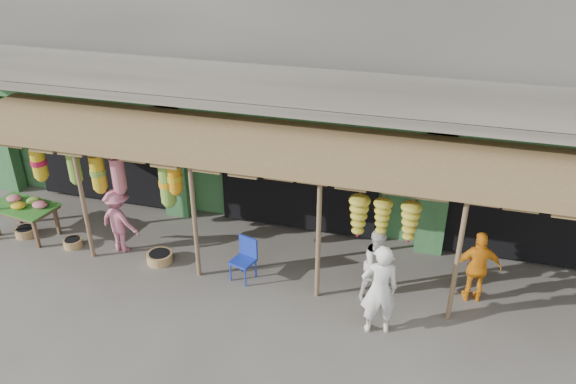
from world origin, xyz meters
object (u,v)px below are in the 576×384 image
(person_vendor, at_px, (478,267))
(person_right, at_px, (378,265))
(person_front, at_px, (379,290))
(flower_table, at_px, (24,207))
(person_shopper, at_px, (119,221))
(blue_chair, at_px, (245,256))

(person_vendor, bearing_deg, person_right, 3.17)
(person_front, bearing_deg, person_vendor, -157.85)
(person_right, bearing_deg, flower_table, 135.00)
(person_right, bearing_deg, person_front, -126.01)
(flower_table, bearing_deg, person_vendor, 10.40)
(person_shopper, bearing_deg, blue_chair, -172.11)
(flower_table, bearing_deg, person_shopper, 8.91)
(person_front, relative_size, person_right, 1.19)
(person_right, relative_size, person_shopper, 1.01)
(blue_chair, distance_m, person_shopper, 2.97)
(person_front, height_order, person_right, person_front)
(blue_chair, distance_m, person_right, 2.68)
(flower_table, bearing_deg, person_front, 1.09)
(blue_chair, distance_m, person_vendor, 4.52)
(person_front, distance_m, person_vendor, 2.19)
(person_front, distance_m, person_shopper, 5.86)
(flower_table, height_order, person_front, person_front)
(flower_table, distance_m, person_right, 8.04)
(person_front, relative_size, person_shopper, 1.20)
(flower_table, xyz_separation_m, person_front, (8.17, -1.07, 0.17))
(flower_table, xyz_separation_m, person_vendor, (9.85, 0.32, 0.02))
(flower_table, distance_m, person_shopper, 2.42)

